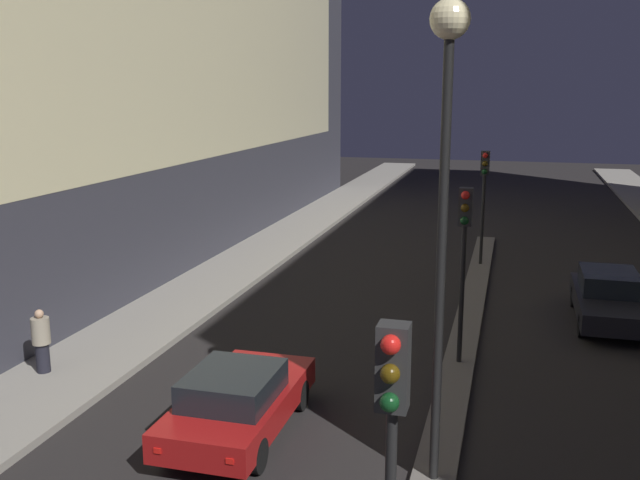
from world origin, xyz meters
TOP-DOWN VIEW (x-y plane):
  - median_strip at (0.00, 15.13)m, footprint 0.76×28.25m
  - traffic_light_near at (0.00, 3.54)m, footprint 0.32×0.42m
  - traffic_light_mid at (0.00, 13.71)m, footprint 0.32×0.42m
  - traffic_light_far at (0.00, 24.05)m, footprint 0.32×0.42m
  - street_lamp at (0.00, 8.22)m, footprint 0.62×0.62m
  - car_left_lane at (-3.91, 9.01)m, footprint 1.90×4.27m
  - car_right_lane at (3.91, 18.30)m, footprint 1.83×4.64m
  - pedestrian_on_left_sidewalk at (-9.35, 10.38)m, footprint 0.42×0.42m

SIDE VIEW (x-z plane):
  - median_strip at x=0.00m, z-range 0.00..0.12m
  - car_left_lane at x=-3.91m, z-range 0.02..1.42m
  - car_right_lane at x=3.91m, z-range 0.01..1.48m
  - pedestrian_on_left_sidewalk at x=-9.35m, z-range 0.19..1.72m
  - traffic_light_near at x=0.00m, z-range 1.14..5.44m
  - traffic_light_mid at x=0.00m, z-range 1.14..5.44m
  - traffic_light_far at x=0.00m, z-range 1.14..5.44m
  - street_lamp at x=0.00m, z-range 2.04..9.95m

